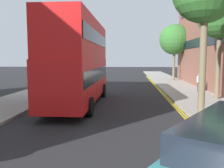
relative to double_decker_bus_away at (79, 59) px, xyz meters
The scene contains 8 objects.
sidewalk_right 9.04m from the double_decker_bus_away, ahead, with size 4.00×80.00×0.14m, color #9E9991.
sidewalk_left 5.53m from the double_decker_bus_away, 166.05° to the left, with size 4.00×80.00×0.14m, color #9E9991.
kerb_line_outer 7.10m from the double_decker_bus_away, ahead, with size 0.10×56.00×0.01m, color yellow.
kerb_line_inner 6.96m from the double_decker_bus_away, ahead, with size 0.10×56.00×0.01m, color yellow.
double_decker_bus_away is the anchor object (origin of this frame).
pedestrian_far 11.28m from the double_decker_bus_away, 31.80° to the left, with size 0.34×0.22×1.62m.
street_tree_near 20.23m from the double_decker_bus_away, 62.32° to the left, with size 4.06×4.06×7.52m.
street_tree_mid 10.40m from the double_decker_bus_away, 12.65° to the left, with size 3.14×3.14×7.50m.
Camera 1 is at (1.39, -1.15, 3.07)m, focal length 39.15 mm.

